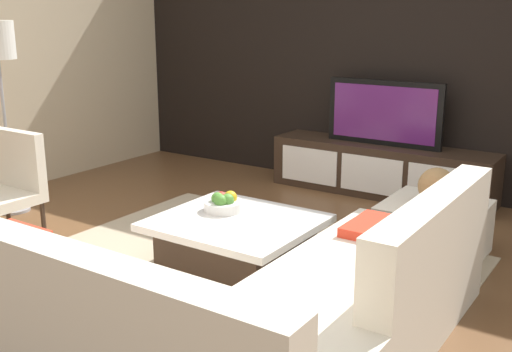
{
  "coord_description": "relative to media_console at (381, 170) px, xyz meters",
  "views": [
    {
      "loc": [
        2.22,
        -3.11,
        1.75
      ],
      "look_at": [
        -0.26,
        0.58,
        0.55
      ],
      "focal_mm": 43.01,
      "sensor_mm": 36.0,
      "label": 1
    }
  ],
  "objects": [
    {
      "name": "ground_plane",
      "position": [
        -0.0,
        -2.4,
        -0.25
      ],
      "size": [
        14.0,
        14.0,
        0.0
      ],
      "primitive_type": "plane",
      "color": "brown"
    },
    {
      "name": "television",
      "position": [
        -0.0,
        0.0,
        0.56
      ],
      "size": [
        1.14,
        0.06,
        0.62
      ],
      "color": "black",
      "rests_on": "media_console"
    },
    {
      "name": "area_rug",
      "position": [
        -0.1,
        -2.4,
        -0.24
      ],
      "size": [
        2.97,
        2.69,
        0.01
      ],
      "primitive_type": "cube",
      "color": "tan",
      "rests_on": "ground"
    },
    {
      "name": "coffee_table",
      "position": [
        -0.1,
        -2.3,
        -0.05
      ],
      "size": [
        1.05,
        0.95,
        0.38
      ],
      "color": "#332319",
      "rests_on": "ground"
    },
    {
      "name": "feature_wall_back",
      "position": [
        -0.0,
        0.3,
        1.15
      ],
      "size": [
        6.4,
        0.12,
        2.8
      ],
      "primitive_type": "cube",
      "color": "black",
      "rests_on": "ground"
    },
    {
      "name": "fruit_bowl",
      "position": [
        -0.28,
        -2.2,
        0.19
      ],
      "size": [
        0.28,
        0.28,
        0.14
      ],
      "color": "silver",
      "rests_on": "coffee_table"
    },
    {
      "name": "accent_chair_near",
      "position": [
        -1.87,
        -2.83,
        0.24
      ],
      "size": [
        0.53,
        0.52,
        0.87
      ],
      "rotation": [
        0.0,
        0.0,
        -0.19
      ],
      "color": "#332319",
      "rests_on": "ground"
    },
    {
      "name": "sectional_couch",
      "position": [
        0.52,
        -3.26,
        0.04
      ],
      "size": [
        2.41,
        2.4,
        0.83
      ],
      "color": "beige",
      "rests_on": "ground"
    },
    {
      "name": "media_console",
      "position": [
        0.0,
        0.0,
        0.0
      ],
      "size": [
        2.18,
        0.49,
        0.5
      ],
      "color": "#332319",
      "rests_on": "ground"
    },
    {
      "name": "decorative_ball",
      "position": [
        0.94,
        -1.26,
        0.28
      ],
      "size": [
        0.27,
        0.27,
        0.27
      ],
      "primitive_type": "sphere",
      "color": "#997247",
      "rests_on": "ottoman"
    },
    {
      "name": "ottoman",
      "position": [
        0.94,
        -1.26,
        -0.05
      ],
      "size": [
        0.7,
        0.7,
        0.4
      ],
      "primitive_type": "cube",
      "color": "beige",
      "rests_on": "ground"
    }
  ]
}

